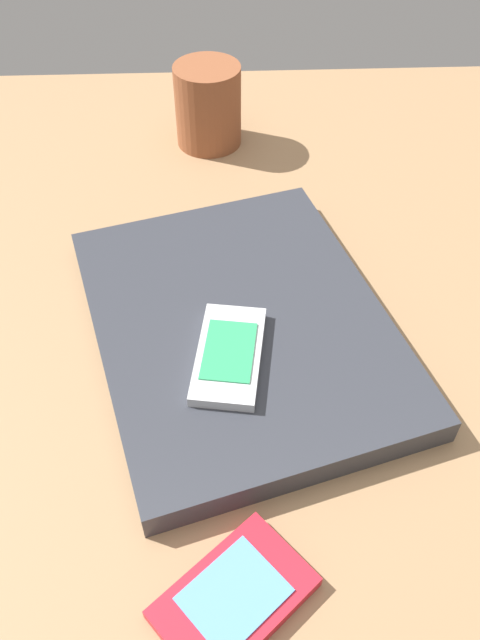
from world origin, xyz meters
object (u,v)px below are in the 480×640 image
at_px(cell_phone_on_laptop, 229,355).
at_px(pen_cup, 208,106).
at_px(laptop_closed, 240,326).
at_px(cell_phone_on_desk, 234,598).

relative_size(cell_phone_on_laptop, pen_cup, 1.14).
bearing_deg(laptop_closed, cell_phone_on_laptop, 150.86).
relative_size(laptop_closed, cell_phone_on_laptop, 2.91).
height_order(laptop_closed, pen_cup, pen_cup).
bearing_deg(pen_cup, cell_phone_on_laptop, -177.93).
xyz_separation_m(laptop_closed, cell_phone_on_desk, (-0.23, 0.01, -0.01)).
bearing_deg(cell_phone_on_desk, laptop_closed, -3.37).
distance_m(laptop_closed, pen_cup, 0.32).
relative_size(laptop_closed, pen_cup, 3.31).
xyz_separation_m(cell_phone_on_desk, pen_cup, (0.55, 0.01, 0.04)).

